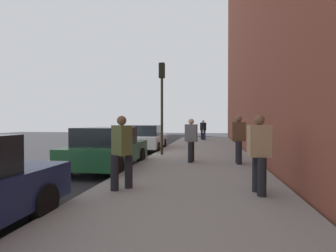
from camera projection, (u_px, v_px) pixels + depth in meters
ground_plane at (137, 155)px, 13.94m from camera, size 56.00×56.00×0.00m
sidewalk at (201, 154)px, 13.42m from camera, size 28.00×4.60×0.15m
building_facade at (259, 1)px, 12.89m from camera, size 32.00×0.80×15.00m
lane_stripe_centre at (79, 154)px, 14.43m from camera, size 28.00×0.14×0.01m
parked_car_green at (108, 148)px, 9.67m from camera, size 4.47×1.91×1.51m
parked_car_white at (147, 138)px, 15.89m from camera, size 4.53×2.02×1.51m
pedestrian_black_coat at (203, 129)px, 23.81m from camera, size 0.52×0.55×1.73m
pedestrian_olive_coat at (122, 150)px, 6.20m from camera, size 0.52×0.54×1.70m
pedestrian_grey_coat at (191, 139)px, 10.44m from camera, size 0.55×0.48×1.68m
pedestrian_tan_coat at (259, 152)px, 5.79m from camera, size 0.56×0.49×1.71m
pedestrian_brown_coat at (239, 138)px, 10.01m from camera, size 0.59×0.48×1.79m
traffic_light_pole at (162, 93)px, 12.70m from camera, size 0.35×0.26×4.34m
rolling_suitcase at (204, 136)px, 23.32m from camera, size 0.34×0.22×0.95m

